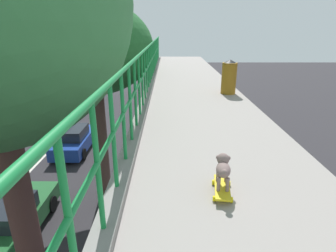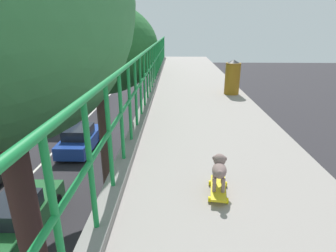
# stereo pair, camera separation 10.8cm
# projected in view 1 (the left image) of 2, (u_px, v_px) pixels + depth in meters

# --- Properties ---
(car_green_fifth) EXTENTS (1.76, 4.10, 1.44)m
(car_green_fifth) POSITION_uv_depth(u_px,v_px,m) (13.00, 218.00, 9.71)
(car_green_fifth) COLOR #246330
(car_green_fifth) RESTS_ON ground
(car_blue_seventh) EXTENTS (1.87, 4.11, 1.53)m
(car_blue_seventh) POSITION_uv_depth(u_px,v_px,m) (73.00, 140.00, 16.40)
(car_blue_seventh) COLOR #1C3C98
(car_blue_seventh) RESTS_ON ground
(city_bus) EXTENTS (2.73, 11.25, 3.44)m
(city_bus) POSITION_uv_depth(u_px,v_px,m) (68.00, 88.00, 24.74)
(city_bus) COLOR #225189
(city_bus) RESTS_ON ground
(roadside_tree_far) EXTENTS (4.54, 4.54, 8.07)m
(roadside_tree_far) POSITION_uv_depth(u_px,v_px,m) (92.00, 50.00, 10.19)
(roadside_tree_far) COLOR #4F3830
(roadside_tree_far) RESTS_ON ground
(toy_skateboard) EXTENTS (0.24, 0.49, 0.08)m
(toy_skateboard) POSITION_uv_depth(u_px,v_px,m) (221.00, 188.00, 2.82)
(toy_skateboard) COLOR yellow
(toy_skateboard) RESTS_ON overpass_deck
(small_dog) EXTENTS (0.18, 0.36, 0.32)m
(small_dog) POSITION_uv_depth(u_px,v_px,m) (222.00, 167.00, 2.78)
(small_dog) COLOR gray
(small_dog) RESTS_ON toy_skateboard
(litter_bin) EXTENTS (0.38, 0.38, 0.87)m
(litter_bin) POSITION_uv_depth(u_px,v_px,m) (228.00, 76.00, 6.99)
(litter_bin) COLOR #926116
(litter_bin) RESTS_ON overpass_deck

